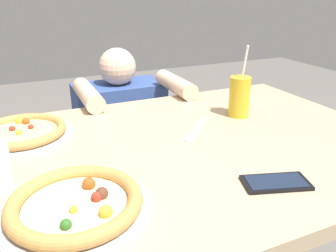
% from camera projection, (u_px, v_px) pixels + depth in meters
% --- Properties ---
extents(dining_table, '(1.30, 0.88, 0.75)m').
position_uv_depth(dining_table, '(180.00, 177.00, 1.01)').
color(dining_table, tan).
rests_on(dining_table, ground).
extents(pizza_near, '(0.30, 0.30, 0.04)m').
position_uv_depth(pizza_near, '(76.00, 205.00, 0.67)').
color(pizza_near, '#B7B7BC').
rests_on(pizza_near, dining_table).
extents(pizza_far, '(0.30, 0.30, 0.04)m').
position_uv_depth(pizza_far, '(22.00, 133.00, 1.01)').
color(pizza_far, '#B7B7BC').
rests_on(pizza_far, dining_table).
extents(drink_cup_colored, '(0.07, 0.07, 0.24)m').
position_uv_depth(drink_cup_colored, '(239.00, 96.00, 1.16)').
color(drink_cup_colored, gold).
rests_on(drink_cup_colored, dining_table).
extents(fork, '(0.16, 0.16, 0.00)m').
position_uv_depth(fork, '(195.00, 130.00, 1.06)').
color(fork, silver).
rests_on(fork, dining_table).
extents(cell_phone, '(0.17, 0.12, 0.01)m').
position_uv_depth(cell_phone, '(276.00, 183.00, 0.77)').
color(cell_phone, black).
rests_on(cell_phone, dining_table).
extents(diner_seated, '(0.44, 0.54, 0.92)m').
position_uv_depth(diner_seated, '(123.00, 152.00, 1.71)').
color(diner_seated, '#333847').
rests_on(diner_seated, ground).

